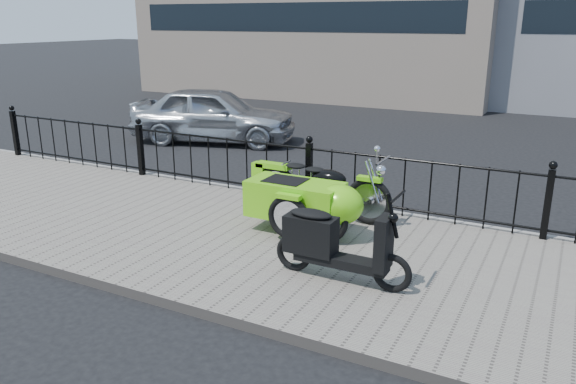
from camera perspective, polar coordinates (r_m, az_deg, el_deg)
The scene contains 8 objects.
ground at distance 8.07m, azimuth -1.89°, elevation -4.28°, with size 120.00×120.00×0.00m, color black.
sidewalk at distance 7.65m, azimuth -3.73°, elevation -5.08°, with size 30.00×3.80×0.12m, color slate.
curb at distance 9.25m, azimuth 2.48°, elevation -1.04°, with size 30.00×0.10×0.12m, color gray.
iron_fence at distance 8.98m, azimuth 2.14°, elevation 1.91°, with size 14.11×0.11×1.08m.
motorcycle_sidecar at distance 7.72m, azimuth 2.37°, elevation -0.61°, with size 2.28×1.48×0.98m.
scooter at distance 6.33m, azimuth 4.48°, elevation -5.21°, with size 1.63×0.48×1.10m.
spare_tire at distance 7.32m, azimuth 3.69°, elevation -2.92°, with size 0.64×0.64×0.09m, color black.
sedan_car at distance 14.11m, azimuth -7.57°, elevation 7.82°, with size 1.62×4.04×1.38m, color #B4B7BB.
Camera 1 is at (3.70, -6.53, 2.96)m, focal length 35.00 mm.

